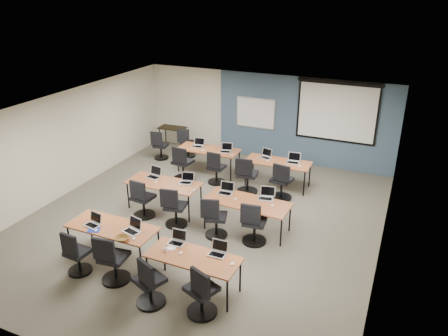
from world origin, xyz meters
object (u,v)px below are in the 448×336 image
at_px(training_table_front_right, 193,259).
at_px(task_chair_4, 142,202).
at_px(laptop_9, 226,150).
at_px(laptop_10, 266,155).
at_px(training_table_front_left, 112,228).
at_px(task_chair_8, 182,166).
at_px(training_table_mid_right, 247,203).
at_px(laptop_8, 198,144).
at_px(laptop_3, 218,251).
at_px(task_chair_9, 216,170).
at_px(spare_chair_b, 160,148).
at_px(training_table_mid_left, 164,184).
at_px(laptop_6, 226,190).
at_px(task_chair_6, 215,221).
at_px(laptop_1, 133,228).
at_px(training_table_back_left, 208,151).
at_px(laptop_0, 93,222).
at_px(task_chair_7, 253,226).
at_px(task_chair_10, 247,178).
at_px(laptop_5, 187,180).
at_px(spare_chair_a, 187,145).
at_px(task_chair_2, 149,286).
at_px(laptop_2, 177,240).
at_px(task_chair_3, 201,295).
at_px(laptop_7, 266,196).
at_px(whiteboard, 256,113).
at_px(task_chair_5, 174,210).
at_px(laptop_4, 154,174).
at_px(projector_screen, 337,108).
at_px(training_table_back_right, 278,163).
at_px(task_chair_1, 112,263).
at_px(laptop_11, 293,160).

bearing_deg(training_table_front_right, task_chair_4, 142.09).
relative_size(laptop_9, laptop_10, 1.03).
distance_m(training_table_front_left, task_chair_8, 3.98).
bearing_deg(training_table_mid_right, laptop_8, 136.79).
distance_m(laptop_3, task_chair_9, 4.55).
bearing_deg(spare_chair_b, training_table_mid_left, -65.40).
distance_m(training_table_front_right, laptop_6, 2.62).
relative_size(laptop_6, task_chair_6, 0.33).
bearing_deg(laptop_1, training_table_back_left, 112.23).
bearing_deg(task_chair_6, laptop_0, -156.68).
relative_size(training_table_mid_left, laptop_0, 5.86).
bearing_deg(task_chair_7, task_chair_9, 122.71).
relative_size(training_table_mid_left, spare_chair_b, 1.93).
relative_size(task_chair_6, task_chair_10, 0.95).
height_order(laptop_5, laptop_9, laptop_9).
bearing_deg(task_chair_4, laptop_8, 96.10).
bearing_deg(spare_chair_a, task_chair_2, -86.12).
bearing_deg(task_chair_7, laptop_2, -126.67).
bearing_deg(laptop_9, task_chair_7, -70.44).
bearing_deg(task_chair_3, spare_chair_b, 149.30).
bearing_deg(laptop_7, training_table_back_left, 126.16).
bearing_deg(laptop_9, training_table_back_left, 169.60).
xyz_separation_m(whiteboard, task_chair_2, (0.77, -7.45, -1.04)).
height_order(task_chair_3, task_chair_5, task_chair_3).
height_order(training_table_front_left, laptop_8, laptop_8).
xyz_separation_m(laptop_8, laptop_9, (0.93, -0.06, -0.00)).
height_order(whiteboard, laptop_7, whiteboard).
relative_size(laptop_4, laptop_10, 1.09).
bearing_deg(projector_screen, laptop_1, -112.73).
relative_size(projector_screen, laptop_4, 7.00).
relative_size(training_table_mid_right, laptop_1, 5.73).
bearing_deg(training_table_back_left, task_chair_7, -51.48).
relative_size(projector_screen, task_chair_4, 2.39).
xyz_separation_m(training_table_back_right, laptop_9, (-1.61, 0.13, 0.11)).
bearing_deg(task_chair_7, laptop_9, 115.85).
height_order(training_table_front_left, laptop_6, laptop_6).
xyz_separation_m(task_chair_1, laptop_5, (-0.08, 3.11, 0.37)).
relative_size(task_chair_2, laptop_11, 2.95).
bearing_deg(laptop_11, training_table_front_left, -122.71).
relative_size(laptop_3, laptop_7, 0.91).
bearing_deg(training_table_back_right, training_table_front_right, -91.72).
bearing_deg(laptop_11, spare_chair_a, 161.94).
distance_m(task_chair_7, task_chair_9, 3.17).
relative_size(task_chair_6, laptop_7, 2.89).
bearing_deg(task_chair_10, laptop_7, -62.16).
xyz_separation_m(laptop_7, spare_chair_a, (-3.75, 3.15, -0.40)).
xyz_separation_m(task_chair_8, spare_chair_a, (-0.74, 1.64, -0.04)).
height_order(training_table_back_left, laptop_6, laptop_6).
relative_size(projector_screen, spare_chair_a, 2.50).
bearing_deg(task_chair_2, training_table_front_left, 169.65).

